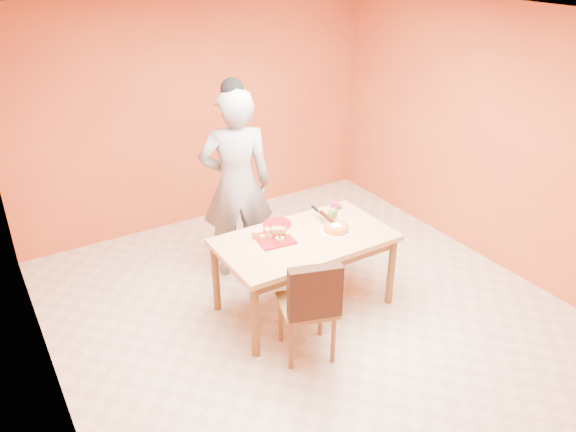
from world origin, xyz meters
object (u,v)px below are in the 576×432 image
sponge_cake (336,228)px  egg_ornament (332,214)px  person (236,185)px  pastry_platter (274,239)px  dining_chair (308,304)px  checker_tin (337,206)px  red_dinner_plate (277,224)px  dining_table (305,246)px  magenta_glass (334,206)px

sponge_cake → egg_ornament: bearing=62.9°
person → pastry_platter: bearing=106.3°
person → pastry_platter: size_ratio=6.35×
dining_chair → sponge_cake: 0.89m
person → checker_tin: person is taller
pastry_platter → red_dinner_plate: size_ratio=1.15×
dining_table → dining_chair: dining_chair is taller
person → sponge_cake: size_ratio=8.37×
dining_chair → egg_ornament: dining_chair is taller
egg_ornament → pastry_platter: bearing=162.7°
magenta_glass → egg_ornament: bearing=-129.0°
dining_table → red_dinner_plate: (-0.09, 0.35, 0.10)m
checker_tin → person: bearing=147.0°
dining_table → pastry_platter: (-0.26, 0.11, 0.10)m
dining_chair → person: bearing=103.5°
egg_ornament → checker_tin: 0.29m
checker_tin → red_dinner_plate: bearing=180.0°
dining_chair → sponge_cake: size_ratio=4.14×
dining_table → dining_chair: 0.70m
dining_chair → egg_ornament: bearing=62.0°
dining_chair → pastry_platter: size_ratio=3.14×
dining_chair → person: size_ratio=0.49×
dining_chair → checker_tin: (0.96, 0.94, 0.26)m
red_dinner_plate → egg_ornament: bearing=-21.2°
dining_table → sponge_cake: sponge_cake is taller
egg_ornament → dining_chair: bearing=-156.9°
dining_table → red_dinner_plate: bearing=104.0°
dining_table → sponge_cake: bearing=-10.3°
magenta_glass → checker_tin: (0.07, 0.04, -0.03)m
sponge_cake → person: bearing=119.6°
magenta_glass → dining_table: bearing=-150.3°
dining_table → pastry_platter: 0.30m
magenta_glass → dining_chair: bearing=-134.6°
egg_ornament → magenta_glass: egg_ornament is taller
dining_chair → pastry_platter: bearing=100.9°
sponge_cake → checker_tin: bearing=52.8°
checker_tin → egg_ornament: bearing=-135.7°
red_dinner_plate → checker_tin: 0.71m
dining_table → magenta_glass: bearing=29.7°
dining_table → checker_tin: bearing=29.5°
egg_ornament → magenta_glass: size_ratio=1.32×
dining_chair → red_dinner_plate: dining_chair is taller
person → red_dinner_plate: size_ratio=7.32×
egg_ornament → magenta_glass: (0.13, 0.16, -0.02)m
dining_chair → magenta_glass: (0.89, 0.90, 0.30)m
dining_chair → red_dinner_plate: bearing=92.5°
dining_chair → person: 1.57m
sponge_cake → checker_tin: (0.31, 0.41, -0.02)m
dining_table → egg_ornament: 0.47m
dining_table → red_dinner_plate: red_dinner_plate is taller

